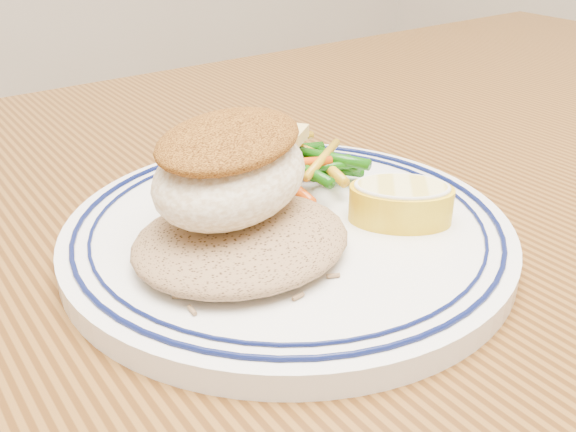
# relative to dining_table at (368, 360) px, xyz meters

# --- Properties ---
(dining_table) EXTENTS (1.50, 0.90, 0.75)m
(dining_table) POSITION_rel_dining_table_xyz_m (0.00, 0.00, 0.00)
(dining_table) COLOR #4C2B0F
(dining_table) RESTS_ON ground
(plate) EXTENTS (0.27, 0.27, 0.02)m
(plate) POSITION_rel_dining_table_xyz_m (-0.05, 0.03, 0.11)
(plate) COLOR white
(plate) RESTS_ON dining_table
(rice_pilaf) EXTENTS (0.12, 0.11, 0.02)m
(rice_pilaf) POSITION_rel_dining_table_xyz_m (-0.09, 0.01, 0.12)
(rice_pilaf) COLOR olive
(rice_pilaf) RESTS_ON plate
(fish_fillet) EXTENTS (0.13, 0.12, 0.05)m
(fish_fillet) POSITION_rel_dining_table_xyz_m (-0.08, 0.03, 0.16)
(fish_fillet) COLOR #F9EDCE
(fish_fillet) RESTS_ON rice_pilaf
(vegetable_pile) EXTENTS (0.11, 0.11, 0.03)m
(vegetable_pile) POSITION_rel_dining_table_xyz_m (-0.01, 0.08, 0.13)
(vegetable_pile) COLOR #D7480A
(vegetable_pile) RESTS_ON plate
(butter_pat) EXTENTS (0.03, 0.03, 0.01)m
(butter_pat) POSITION_rel_dining_table_xyz_m (-0.01, 0.08, 0.14)
(butter_pat) COLOR #FDDD7B
(butter_pat) RESTS_ON vegetable_pile
(lemon_wedge) EXTENTS (0.08, 0.08, 0.02)m
(lemon_wedge) POSITION_rel_dining_table_xyz_m (0.01, -0.01, 0.13)
(lemon_wedge) COLOR yellow
(lemon_wedge) RESTS_ON plate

